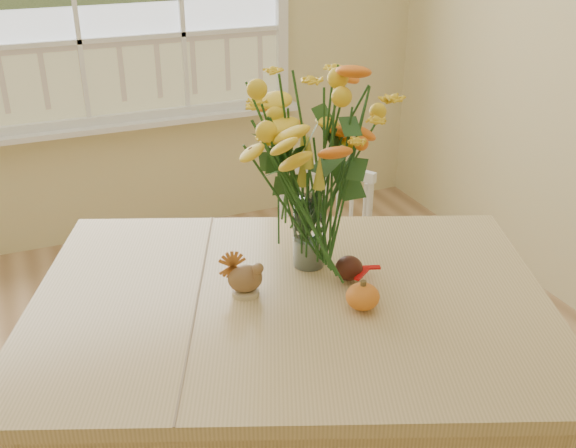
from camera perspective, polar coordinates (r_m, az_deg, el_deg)
name	(u,v)px	position (r m, az deg, el deg)	size (l,w,h in m)	color
wall_back	(73,0)	(3.76, -17.75, 17.59)	(4.00, 0.02, 2.70)	beige
dining_table	(291,323)	(1.99, 0.23, -8.34)	(1.76, 1.53, 0.79)	tan
windsor_chair	(318,264)	(2.73, 2.54, -3.42)	(0.55, 0.55, 0.86)	white
flower_vase	(310,165)	(1.96, 1.89, 5.03)	(0.46, 0.46, 0.55)	white
pumpkin	(363,298)	(1.87, 6.33, -6.23)	(0.09, 0.09, 0.07)	#CE5A18
turkey_figurine	(245,279)	(1.93, -3.65, -4.65)	(0.11, 0.09, 0.13)	#CCB78C
dark_gourd	(349,269)	(2.00, 5.18, -3.85)	(0.12, 0.08, 0.07)	#38160F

